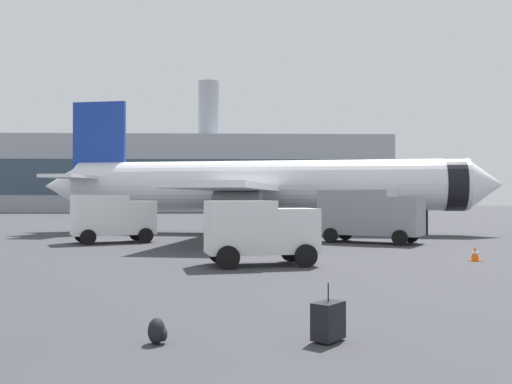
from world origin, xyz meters
TOP-DOWN VIEW (x-y plane):
  - airplane_at_gate at (1.60, 39.43)m, footprint 35.62×32.33m
  - service_truck at (-7.79, 30.59)m, footprint 5.28×4.04m
  - fuel_truck at (7.81, 30.06)m, footprint 6.37×5.18m
  - cargo_van at (0.74, 18.85)m, footprint 4.70×3.04m
  - safety_cone_near at (10.05, 20.15)m, footprint 0.44×0.44m
  - safety_cone_mid at (10.22, 46.76)m, footprint 0.44×0.44m
  - safety_cone_far at (2.82, 45.70)m, footprint 0.44×0.44m
  - rolling_suitcase at (1.59, 6.87)m, footprint 0.72×0.75m
  - traveller_backpack at (-1.59, 6.79)m, footprint 0.36×0.40m
  - terminal_building at (-9.38, 113.50)m, footprint 79.23×19.20m

SIDE VIEW (x-z plane):
  - traveller_backpack at x=-1.59m, z-range -0.01..0.47m
  - safety_cone_near at x=10.05m, z-range -0.01..0.62m
  - safety_cone_mid at x=10.22m, z-range -0.01..0.74m
  - safety_cone_far at x=2.82m, z-range -0.01..0.77m
  - rolling_suitcase at x=1.59m, z-range -0.16..0.94m
  - cargo_van at x=0.74m, z-range 0.15..2.75m
  - service_truck at x=-7.79m, z-range 0.16..3.05m
  - fuel_truck at x=7.81m, z-range 0.17..3.37m
  - airplane_at_gate at x=1.60m, z-range -1.59..8.91m
  - terminal_building at x=-9.38m, z-range -5.87..21.31m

